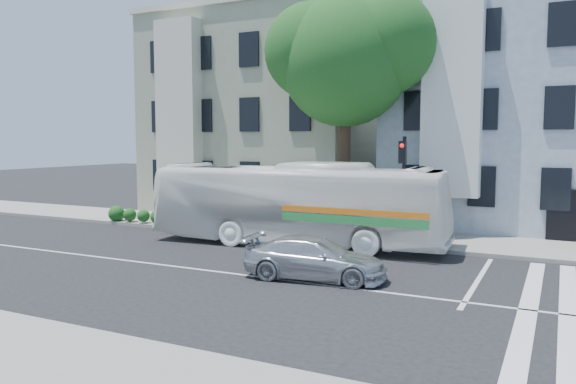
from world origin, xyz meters
The scene contains 10 objects.
ground centered at (0.00, 0.00, 0.00)m, with size 120.00×120.00×0.00m, color black.
sidewalk_far centered at (0.00, 8.00, 0.07)m, with size 80.00×4.00×0.15m, color gray.
sidewalk_near centered at (0.00, -8.00, 0.07)m, with size 80.00×4.00×0.15m, color gray.
building_left centered at (-7.00, 15.00, 5.50)m, with size 12.00×10.00×11.00m, color gray.
building_right centered at (7.00, 15.00, 5.50)m, with size 12.00×10.00×11.00m, color #8D9AA8.
street_tree centered at (0.06, 8.74, 7.83)m, with size 7.30×5.90×11.10m.
bus centered at (-0.71, 5.20, 1.64)m, with size 11.76×2.75×3.27m, color white.
sedan centered at (2.07, 0.55, 0.63)m, with size 4.31×1.75×1.25m, color silver.
hedge centered at (-6.85, 6.30, 0.50)m, with size 8.50×0.84×0.70m, color #245C1E, non-canonical shape.
traffic_signal centered at (3.05, 6.92, 2.77)m, with size 0.45×0.53×4.28m.
Camera 1 is at (8.63, -14.61, 4.18)m, focal length 35.00 mm.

